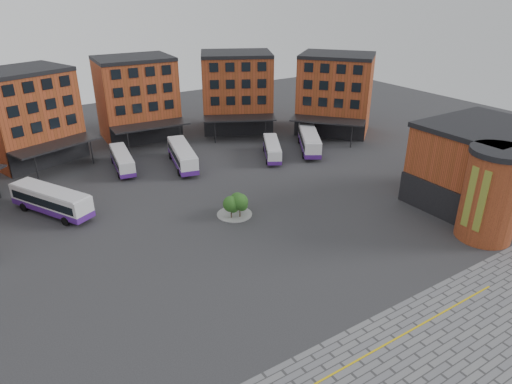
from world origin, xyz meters
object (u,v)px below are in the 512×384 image
tree_island (236,204)px  bus_e (272,149)px  bus_f (309,141)px  blue_car (494,237)px  bus_c (122,160)px  bus_d (182,155)px  bus_b (51,200)px

tree_island → bus_e: 21.41m
bus_f → blue_car: bearing=-60.4°
tree_island → blue_car: tree_island is taller
bus_c → bus_d: (8.40, -3.71, 0.24)m
tree_island → bus_d: bearing=85.6°
bus_d → bus_e: bus_d is taller
bus_b → bus_f: bearing=-26.6°
tree_island → bus_e: bearing=43.5°
bus_b → bus_d: 21.39m
tree_island → bus_c: 23.89m
bus_d → blue_car: size_ratio=3.14×
bus_d → bus_f: (21.28, -5.12, 0.02)m
bus_b → bus_c: (12.10, 9.83, -0.29)m
tree_island → bus_d: 19.21m
tree_island → bus_c: (-6.92, 22.86, -0.16)m
bus_d → bus_c: bearing=169.6°
bus_c → blue_car: size_ratio=2.71×
bus_c → bus_d: bus_d is taller
tree_island → bus_e: size_ratio=0.46×
bus_e → blue_car: size_ratio=2.50×
bus_c → bus_f: (29.68, -8.83, 0.26)m
bus_c → bus_f: bearing=-7.7°
bus_c → bus_e: bearing=-11.1°
bus_d → blue_car: (19.55, -40.05, -1.16)m
bus_b → blue_car: (40.05, -33.93, -1.20)m
bus_d → bus_f: 21.89m
bus_e → bus_f: (7.24, -0.70, 0.32)m
tree_island → bus_f: size_ratio=0.38×
tree_island → bus_c: bearing=106.8°
bus_c → bus_f: 30.97m
bus_b → bus_c: 15.59m
bus_b → bus_d: bearing=-11.4°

